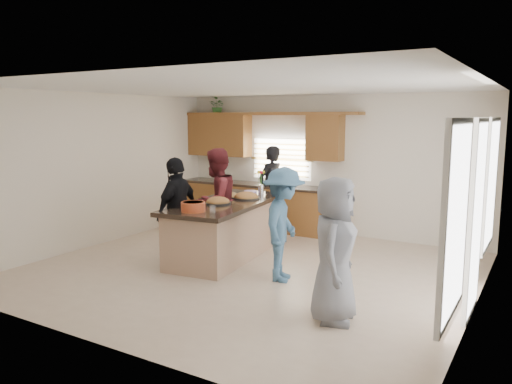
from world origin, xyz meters
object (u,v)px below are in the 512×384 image
Objects in this scene: woman_left_back at (271,188)px; woman_right_front at (335,250)px; woman_left_front at (177,211)px; woman_left_mid at (216,201)px; woman_right_back at (283,224)px; island at (226,230)px; salad_bowl at (193,206)px.

woman_left_back is 1.04× the size of woman_right_front.
woman_left_front is 1.02× the size of woman_right_front.
woman_left_mid is 1.08× the size of woman_right_front.
woman_right_back is at bearing 67.91° from woman_left_mid.
woman_right_front is at bearing -38.67° from island.
island is 1.17m from salad_bowl.
woman_right_front reaches higher than salad_bowl.
woman_left_front is at bearing 62.41° from woman_right_front.
woman_left_back is (-0.32, 2.12, 0.43)m from island.
woman_left_mid is 1.06× the size of woman_left_front.
woman_left_back is 2.07m from woman_left_mid.
woman_left_mid reaches higher than island.
salad_bowl is at bearing 20.33° from woman_left_back.
woman_left_mid is 0.87m from woman_left_front.
island is 2.19m from woman_left_back.
woman_left_front is 3.13m from woman_right_front.
island is 1.62× the size of woman_left_front.
woman_left_back is 4.76m from woman_right_front.
woman_left_back is (-0.41, 3.13, -0.15)m from salad_bowl.
woman_left_back is at bearing 173.97° from woman_left_front.
woman_left_back is 3.26m from woman_right_back.
island is 1.59× the size of woman_left_back.
woman_left_back is 2.92m from woman_left_front.
woman_left_back is at bearing -177.58° from woman_left_mid.
woman_left_mid reaches higher than salad_bowl.
woman_left_mid is (0.07, -2.07, 0.03)m from woman_left_back.
woman_left_front reaches higher than woman_right_front.
woman_left_front reaches higher than island.
woman_right_back is (1.83, 0.16, -0.04)m from woman_left_front.
woman_left_mid is 1.81m from woman_right_back.
woman_left_front reaches higher than salad_bowl.
woman_right_front is at bearing -145.58° from woman_right_back.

